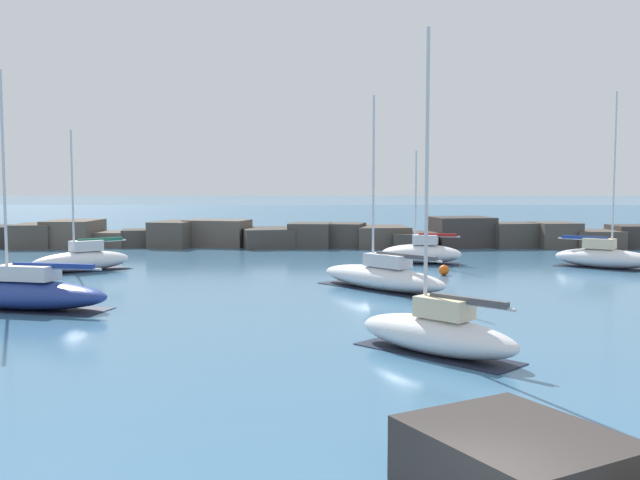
{
  "coord_description": "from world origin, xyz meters",
  "views": [
    {
      "loc": [
        -2.06,
        -9.91,
        5.36
      ],
      "look_at": [
        -2.4,
        29.15,
        2.25
      ],
      "focal_mm": 40.0,
      "sensor_mm": 36.0,
      "label": 1
    }
  ],
  "objects_px": {
    "sailboat_moored_0": "(82,260)",
    "sailboat_moored_2": "(21,292)",
    "sailboat_moored_7": "(437,332)",
    "sailboat_moored_1": "(382,276)",
    "sailboat_moored_4": "(422,253)",
    "mooring_buoy_orange_near": "(444,270)",
    "sailboat_moored_6": "(603,257)"
  },
  "relations": [
    {
      "from": "sailboat_moored_1",
      "to": "sailboat_moored_4",
      "type": "relative_size",
      "value": 1.3
    },
    {
      "from": "sailboat_moored_2",
      "to": "sailboat_moored_7",
      "type": "xyz_separation_m",
      "value": [
        16.52,
        -7.92,
        -0.01
      ]
    },
    {
      "from": "sailboat_moored_6",
      "to": "mooring_buoy_orange_near",
      "type": "height_order",
      "value": "sailboat_moored_6"
    },
    {
      "from": "sailboat_moored_1",
      "to": "sailboat_moored_7",
      "type": "xyz_separation_m",
      "value": [
        0.66,
        -13.56,
        0.02
      ]
    },
    {
      "from": "sailboat_moored_2",
      "to": "mooring_buoy_orange_near",
      "type": "relative_size",
      "value": 12.45
    },
    {
      "from": "sailboat_moored_4",
      "to": "sailboat_moored_6",
      "type": "height_order",
      "value": "sailboat_moored_6"
    },
    {
      "from": "sailboat_moored_0",
      "to": "sailboat_moored_6",
      "type": "height_order",
      "value": "sailboat_moored_6"
    },
    {
      "from": "sailboat_moored_1",
      "to": "sailboat_moored_7",
      "type": "height_order",
      "value": "sailboat_moored_7"
    },
    {
      "from": "sailboat_moored_1",
      "to": "sailboat_moored_4",
      "type": "bearing_deg",
      "value": 73.28
    },
    {
      "from": "sailboat_moored_4",
      "to": "mooring_buoy_orange_near",
      "type": "relative_size",
      "value": 9.24
    },
    {
      "from": "sailboat_moored_7",
      "to": "mooring_buoy_orange_near",
      "type": "relative_size",
      "value": 12.5
    },
    {
      "from": "sailboat_moored_4",
      "to": "sailboat_moored_0",
      "type": "bearing_deg",
      "value": -168.19
    },
    {
      "from": "sailboat_moored_2",
      "to": "sailboat_moored_7",
      "type": "height_order",
      "value": "sailboat_moored_7"
    },
    {
      "from": "sailboat_moored_4",
      "to": "sailboat_moored_7",
      "type": "relative_size",
      "value": 0.74
    },
    {
      "from": "sailboat_moored_1",
      "to": "mooring_buoy_orange_near",
      "type": "bearing_deg",
      "value": 54.67
    },
    {
      "from": "sailboat_moored_7",
      "to": "sailboat_moored_0",
      "type": "bearing_deg",
      "value": 131.21
    },
    {
      "from": "sailboat_moored_2",
      "to": "mooring_buoy_orange_near",
      "type": "height_order",
      "value": "sailboat_moored_2"
    },
    {
      "from": "sailboat_moored_1",
      "to": "sailboat_moored_6",
      "type": "relative_size",
      "value": 0.88
    },
    {
      "from": "sailboat_moored_7",
      "to": "mooring_buoy_orange_near",
      "type": "distance_m",
      "value": 19.59
    },
    {
      "from": "sailboat_moored_2",
      "to": "sailboat_moored_7",
      "type": "distance_m",
      "value": 18.32
    },
    {
      "from": "sailboat_moored_4",
      "to": "sailboat_moored_6",
      "type": "xyz_separation_m",
      "value": [
        11.2,
        -2.49,
        -0.0
      ]
    },
    {
      "from": "mooring_buoy_orange_near",
      "to": "sailboat_moored_2",
      "type": "bearing_deg",
      "value": -150.3
    },
    {
      "from": "sailboat_moored_7",
      "to": "mooring_buoy_orange_near",
      "type": "height_order",
      "value": "sailboat_moored_7"
    },
    {
      "from": "sailboat_moored_1",
      "to": "sailboat_moored_7",
      "type": "distance_m",
      "value": 13.57
    },
    {
      "from": "sailboat_moored_0",
      "to": "sailboat_moored_2",
      "type": "bearing_deg",
      "value": -81.86
    },
    {
      "from": "sailboat_moored_2",
      "to": "mooring_buoy_orange_near",
      "type": "bearing_deg",
      "value": 29.7
    },
    {
      "from": "sailboat_moored_2",
      "to": "sailboat_moored_1",
      "type": "bearing_deg",
      "value": 19.56
    },
    {
      "from": "sailboat_moored_1",
      "to": "mooring_buoy_orange_near",
      "type": "xyz_separation_m",
      "value": [
        4.06,
        5.73,
        -0.39
      ]
    },
    {
      "from": "sailboat_moored_0",
      "to": "mooring_buoy_orange_near",
      "type": "height_order",
      "value": "sailboat_moored_0"
    },
    {
      "from": "sailboat_moored_6",
      "to": "mooring_buoy_orange_near",
      "type": "bearing_deg",
      "value": -161.03
    },
    {
      "from": "sailboat_moored_1",
      "to": "sailboat_moored_6",
      "type": "distance_m",
      "value": 17.51
    },
    {
      "from": "sailboat_moored_6",
      "to": "sailboat_moored_7",
      "type": "height_order",
      "value": "sailboat_moored_6"
    }
  ]
}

